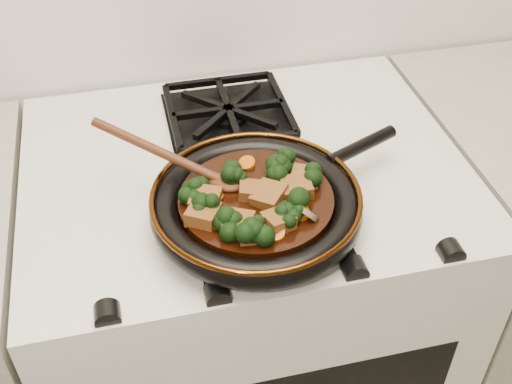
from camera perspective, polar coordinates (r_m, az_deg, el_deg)
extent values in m
cube|color=silver|center=(1.44, -0.81, -11.70)|extent=(0.76, 0.60, 0.90)
cylinder|color=black|center=(0.97, 0.00, -1.64)|extent=(0.29, 0.29, 0.01)
torus|color=black|center=(0.97, 0.00, -1.25)|extent=(0.32, 0.32, 0.04)
torus|color=#48230A|center=(0.95, 0.00, -0.32)|extent=(0.32, 0.32, 0.01)
cylinder|color=black|center=(1.07, 9.36, 4.06)|extent=(0.14, 0.08, 0.02)
cylinder|color=black|center=(0.96, 0.00, -0.94)|extent=(0.23, 0.23, 0.02)
cube|color=brown|center=(0.89, -0.33, -3.56)|extent=(0.04, 0.04, 0.02)
cube|color=brown|center=(0.94, 1.19, -0.40)|extent=(0.07, 0.06, 0.03)
cube|color=brown|center=(0.96, 3.65, 0.34)|extent=(0.05, 0.05, 0.03)
cube|color=brown|center=(0.95, -0.39, 0.06)|extent=(0.05, 0.04, 0.03)
cube|color=brown|center=(0.98, 4.29, 1.30)|extent=(0.05, 0.05, 0.02)
cube|color=brown|center=(0.92, -4.71, -2.03)|extent=(0.06, 0.06, 0.03)
cube|color=brown|center=(0.90, -1.51, -2.91)|extent=(0.05, 0.06, 0.03)
cube|color=brown|center=(0.91, 1.99, -2.61)|extent=(0.05, 0.05, 0.03)
cube|color=brown|center=(0.94, -4.50, -0.73)|extent=(0.06, 0.06, 0.03)
cylinder|color=#CC5405|center=(1.01, -0.80, 2.57)|extent=(0.03, 0.03, 0.02)
cylinder|color=#CC5405|center=(0.98, 1.58, 0.89)|extent=(0.03, 0.03, 0.02)
cylinder|color=#CC5405|center=(0.93, 3.90, -1.86)|extent=(0.03, 0.03, 0.01)
cylinder|color=#CC5405|center=(0.95, -3.81, -0.33)|extent=(0.03, 0.03, 0.01)
cylinder|color=#CC5405|center=(0.89, 1.74, -3.67)|extent=(0.03, 0.03, 0.02)
cylinder|color=#CC5405|center=(0.91, -3.35, -2.62)|extent=(0.03, 0.03, 0.02)
cylinder|color=brown|center=(1.01, 2.57, 2.47)|extent=(0.04, 0.04, 0.02)
cylinder|color=brown|center=(0.97, 4.68, 0.84)|extent=(0.03, 0.04, 0.03)
cylinder|color=brown|center=(0.99, 4.11, 1.53)|extent=(0.04, 0.04, 0.03)
cylinder|color=brown|center=(0.92, 4.52, -1.87)|extent=(0.04, 0.05, 0.03)
ellipsoid|color=#4E2410|center=(0.98, -2.67, 0.84)|extent=(0.07, 0.06, 0.02)
cylinder|color=#4E2410|center=(1.00, -8.60, 3.57)|extent=(0.02, 0.02, 0.23)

